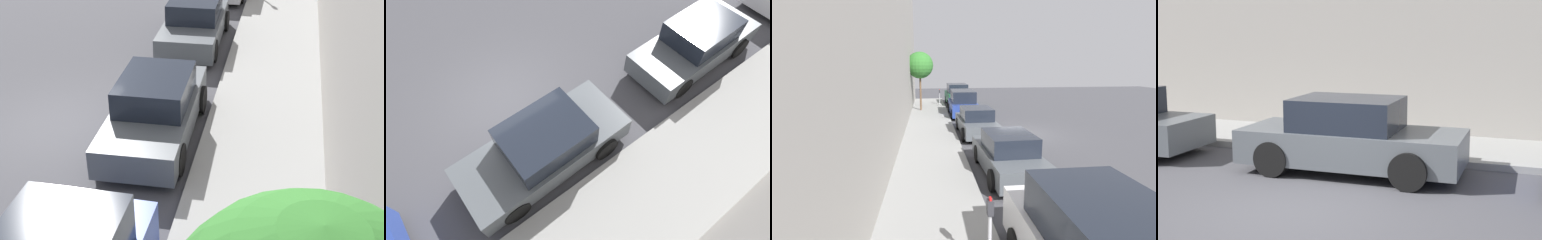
# 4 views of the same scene
# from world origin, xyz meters

# --- Properties ---
(ground_plane) EXTENTS (60.00, 60.00, 0.00)m
(ground_plane) POSITION_xyz_m (0.00, 0.00, 0.00)
(ground_plane) COLOR #424247
(sidewalk) EXTENTS (2.83, 32.00, 0.15)m
(sidewalk) POSITION_xyz_m (4.91, 0.00, 0.07)
(sidewalk) COLOR gray
(sidewalk) RESTS_ON ground_plane
(parked_sedan_third) EXTENTS (1.92, 4.54, 1.54)m
(parked_sedan_third) POSITION_xyz_m (2.38, -0.03, 0.72)
(parked_sedan_third) COLOR #4C5156
(parked_sedan_third) RESTS_ON ground_plane
(parked_sedan_fourth) EXTENTS (1.92, 4.55, 1.54)m
(parked_sedan_fourth) POSITION_xyz_m (2.20, 6.00, 0.72)
(parked_sedan_fourth) COLOR #4C5156
(parked_sedan_fourth) RESTS_ON ground_plane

